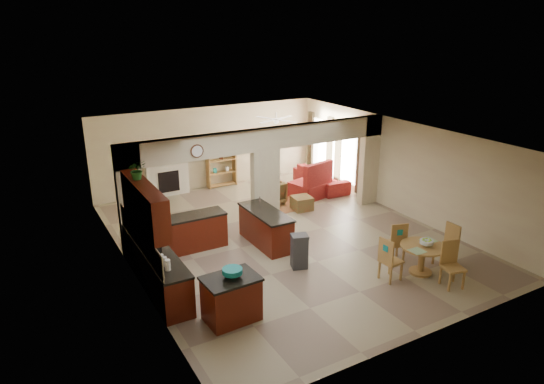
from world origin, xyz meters
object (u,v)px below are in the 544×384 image
kitchen_island (231,298)px  sofa (321,178)px  dining_table (422,254)px  armchair (270,193)px

kitchen_island → sofa: (6.11, 5.75, -0.11)m
kitchen_island → dining_table: size_ratio=1.07×
armchair → dining_table: bearing=89.8°
kitchen_island → dining_table: bearing=-8.6°
kitchen_island → dining_table: (4.56, -0.46, 0.01)m
sofa → armchair: bearing=105.8°
dining_table → sofa: dining_table is taller
sofa → armchair: (-2.36, -0.57, 0.03)m
dining_table → sofa: 6.40m
kitchen_island → sofa: 8.39m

